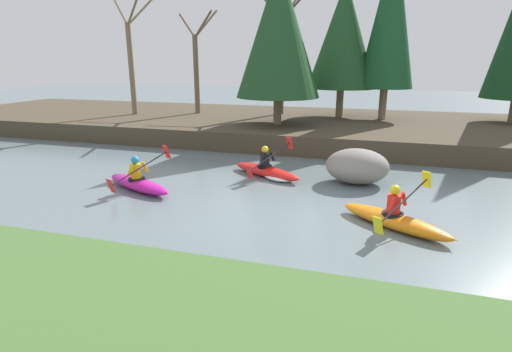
{
  "coord_description": "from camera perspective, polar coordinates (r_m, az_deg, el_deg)",
  "views": [
    {
      "loc": [
        1.95,
        -8.95,
        3.67
      ],
      "look_at": [
        -1.13,
        1.26,
        0.55
      ],
      "focal_mm": 28.0,
      "sensor_mm": 36.0,
      "label": 1
    }
  ],
  "objects": [
    {
      "name": "bare_tree_mid_downstream",
      "position": [
        21.97,
        3.82,
        16.97
      ],
      "size": [
        3.65,
        3.6,
        6.62
      ],
      "color": "brown",
      "rests_on": "riverbank_far"
    },
    {
      "name": "kayaker_lead",
      "position": [
        9.56,
        19.27,
        -5.81
      ],
      "size": [
        2.6,
        2.0,
        1.2
      ],
      "rotation": [
        0.0,
        0.0,
        -0.57
      ],
      "color": "orange",
      "rests_on": "ground"
    },
    {
      "name": "boulder_midstream",
      "position": [
        12.57,
        14.24,
        1.37
      ],
      "size": [
        1.9,
        1.48,
        1.07
      ],
      "color": "gray",
      "rests_on": "ground"
    },
    {
      "name": "bare_tree_mid_upstream",
      "position": [
        22.5,
        -8.45,
        15.44
      ],
      "size": [
        3.04,
        3.01,
        5.47
      ],
      "color": "brown",
      "rests_on": "riverbank_far"
    },
    {
      "name": "bare_tree_upstream",
      "position": [
        22.78,
        -17.35,
        15.82
      ],
      "size": [
        3.44,
        3.4,
        6.24
      ],
      "color": "#7A664C",
      "rests_on": "riverbank_far"
    },
    {
      "name": "ground_plane",
      "position": [
        9.87,
        4.18,
        -5.56
      ],
      "size": [
        90.0,
        90.0,
        0.0
      ],
      "primitive_type": "plane",
      "color": "slate"
    },
    {
      "name": "kayaker_middle",
      "position": [
        12.91,
        1.82,
        0.71
      ],
      "size": [
        2.67,
        1.93,
        1.2
      ],
      "rotation": [
        0.0,
        0.0,
        -0.48
      ],
      "color": "red",
      "rests_on": "ground"
    },
    {
      "name": "conifer_tree_far_left",
      "position": [
        18.3,
        3.25,
        19.94
      ],
      "size": [
        3.71,
        3.71,
        6.83
      ],
      "color": "#7A664C",
      "rests_on": "riverbank_far"
    },
    {
      "name": "kayaker_trailing",
      "position": [
        12.12,
        -16.45,
        -0.91
      ],
      "size": [
        2.71,
        1.97,
        1.2
      ],
      "rotation": [
        0.0,
        0.0,
        -0.41
      ],
      "color": "#C61999",
      "rests_on": "ground"
    },
    {
      "name": "riverbank_far",
      "position": [
        20.29,
        11.11,
        6.75
      ],
      "size": [
        44.0,
        9.94,
        0.81
      ],
      "color": "#473D2D",
      "rests_on": "ground"
    },
    {
      "name": "conifer_tree_mid_left",
      "position": [
        20.88,
        18.69,
        21.13
      ],
      "size": [
        2.59,
        2.59,
        8.31
      ],
      "color": "#7A664C",
      "rests_on": "riverbank_far"
    },
    {
      "name": "conifer_tree_left",
      "position": [
        21.08,
        12.4,
        19.07
      ],
      "size": [
        3.39,
        3.39,
        6.57
      ],
      "color": "#7A664C",
      "rests_on": "riverbank_far"
    }
  ]
}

